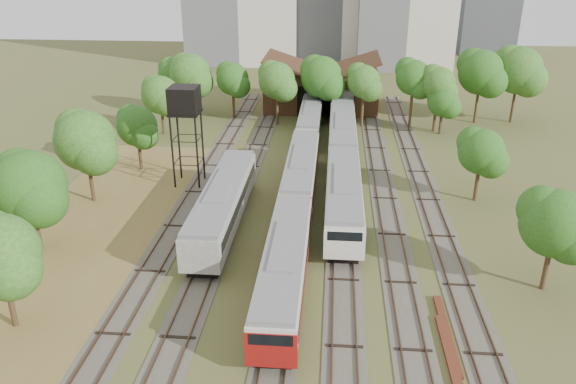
{
  "coord_description": "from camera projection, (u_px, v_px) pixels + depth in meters",
  "views": [
    {
      "loc": [
        0.92,
        -23.64,
        21.48
      ],
      "look_at": [
        -2.74,
        20.07,
        2.5
      ],
      "focal_mm": 35.0,
      "sensor_mm": 36.0,
      "label": 1
    }
  ],
  "objects": [
    {
      "name": "tree_band_right",
      "position": [
        492.0,
        157.0,
        49.29
      ],
      "size": [
        5.74,
        39.71,
        7.32
      ],
      "color": "#382616",
      "rests_on": "ground"
    },
    {
      "name": "rail_pile_near",
      "position": [
        451.0,
        359.0,
        31.82
      ],
      "size": [
        0.53,
        8.02,
        0.27
      ],
      "primitive_type": "cube",
      "color": "#612B1B",
      "rests_on": "ground"
    },
    {
      "name": "tree_band_far",
      "position": [
        370.0,
        76.0,
        73.47
      ],
      "size": [
        49.54,
        10.16,
        10.07
      ],
      "color": "#382616",
      "rests_on": "ground"
    },
    {
      "name": "railcar_red_set",
      "position": [
        294.0,
        212.0,
        45.57
      ],
      "size": [
        2.87,
        34.58,
        3.55
      ],
      "color": "black",
      "rests_on": "ground"
    },
    {
      "name": "water_tower",
      "position": [
        184.0,
        103.0,
        52.9
      ],
      "size": [
        2.81,
        2.81,
        9.74
      ],
      "color": "black",
      "rests_on": "ground"
    },
    {
      "name": "old_grey_coach",
      "position": [
        223.0,
        204.0,
        46.59
      ],
      "size": [
        3.02,
        18.0,
        3.74
      ],
      "color": "black",
      "rests_on": "ground"
    },
    {
      "name": "ground",
      "position": [
        308.0,
        383.0,
        30.22
      ],
      "size": [
        240.0,
        240.0,
        0.0
      ],
      "primitive_type": "plane",
      "color": "#475123",
      "rests_on": "ground"
    },
    {
      "name": "dry_grass_patch",
      "position": [
        55.0,
        286.0,
        38.91
      ],
      "size": [
        14.0,
        60.0,
        0.04
      ],
      "primitive_type": "cube",
      "color": "brown",
      "rests_on": "ground"
    },
    {
      "name": "tree_band_left",
      "position": [
        86.0,
        152.0,
        48.52
      ],
      "size": [
        8.35,
        67.28,
        8.58
      ],
      "color": "#382616",
      "rests_on": "ground"
    },
    {
      "name": "tracks",
      "position": [
        314.0,
        196.0,
        53.12
      ],
      "size": [
        24.6,
        80.0,
        0.19
      ],
      "color": "#4C473D",
      "rests_on": "ground"
    },
    {
      "name": "railcar_green_set",
      "position": [
        342.0,
        136.0,
        63.98
      ],
      "size": [
        3.02,
        52.08,
        3.73
      ],
      "color": "black",
      "rests_on": "ground"
    },
    {
      "name": "rail_pile_far",
      "position": [
        447.0,
        333.0,
        33.95
      ],
      "size": [
        0.49,
        7.77,
        0.25
      ],
      "primitive_type": "cube",
      "color": "#612B1B",
      "rests_on": "ground"
    },
    {
      "name": "maintenance_shed",
      "position": [
        321.0,
        88.0,
        82.16
      ],
      "size": [
        16.45,
        11.55,
        7.58
      ],
      "color": "#382314",
      "rests_on": "ground"
    },
    {
      "name": "railcar_rear",
      "position": [
        310.0,
        120.0,
        70.54
      ],
      "size": [
        2.7,
        16.08,
        3.33
      ],
      "color": "black",
      "rests_on": "ground"
    }
  ]
}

